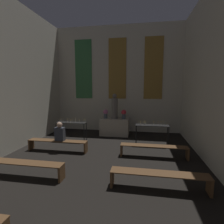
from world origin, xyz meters
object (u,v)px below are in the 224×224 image
altar (115,127)px  pew_third_right (159,177)px  pew_back_right (154,148)px  person_seated (60,132)px  pew_back_left (58,143)px  candle_rack_right (152,128)px  flower_vase_right (124,114)px  candle_rack_left (71,125)px  pew_third_left (23,165)px  flower_vase_left (106,113)px  statue (115,107)px

altar → pew_third_right: size_ratio=0.62×
pew_back_right → person_seated: person_seated is taller
altar → person_seated: (-1.76, -2.75, 0.32)m
altar → pew_third_right: altar is taller
pew_back_left → candle_rack_right: bearing=20.9°
pew_back_right → candle_rack_right: bearing=89.8°
candle_rack_right → pew_back_right: size_ratio=0.60×
altar → flower_vase_right: size_ratio=3.15×
candle_rack_left → pew_third_left: size_ratio=0.60×
flower_vase_left → flower_vase_right: 0.97m
flower_vase_right → candle_rack_left: size_ratio=0.33×
altar → statue: statue is taller
candle_rack_left → candle_rack_right: size_ratio=1.00×
statue → pew_third_left: (-1.87, -4.83, -1.17)m
person_seated → statue: bearing=57.4°
altar → pew_third_left: bearing=-111.2°
pew_third_right → candle_rack_right: bearing=89.9°
pew_back_left → pew_back_right: same height
candle_rack_right → pew_third_left: (-3.75, -3.52, -0.44)m
statue → flower_vase_right: 0.59m
pew_back_right → statue: bearing=124.3°
statue → flower_vase_left: size_ratio=2.75×
altar → candle_rack_right: (1.88, -1.32, 0.32)m
pew_third_left → pew_back_right: same height
candle_rack_left → pew_third_right: bearing=-43.2°
candle_rack_left → candle_rack_right: 3.75m
flower_vase_left → person_seated: bearing=-114.8°
statue → person_seated: (-1.76, -2.75, -0.73)m
candle_rack_right → pew_third_left: bearing=-136.8°
flower_vase_right → candle_rack_right: size_ratio=0.33×
flower_vase_left → altar: bearing=0.0°
pew_third_left → candle_rack_right: bearing=43.2°
pew_third_left → pew_third_right: bearing=0.0°
candle_rack_right → person_seated: (-3.63, -1.43, 0.00)m
candle_rack_left → altar: bearing=35.1°
flower_vase_left → pew_third_left: size_ratio=0.20×
candle_rack_left → person_seated: 1.44m
statue → pew_back_left: statue is taller
pew_third_right → pew_third_left: bearing=180.0°
flower_vase_left → candle_rack_left: bearing=-136.4°
flower_vase_right → pew_back_left: (-2.36, -2.75, -0.84)m
statue → pew_third_left: size_ratio=0.55×
candle_rack_right → altar: bearing=145.0°
candle_rack_right → pew_back_left: bearing=-159.1°
statue → person_seated: statue is taller
candle_rack_left → pew_back_left: (0.00, -1.43, -0.44)m
statue → candle_rack_right: (1.88, -1.32, -0.73)m
pew_third_left → altar: bearing=68.8°
flower_vase_left → person_seated: flower_vase_left is taller
flower_vase_right → candle_rack_right: 1.96m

